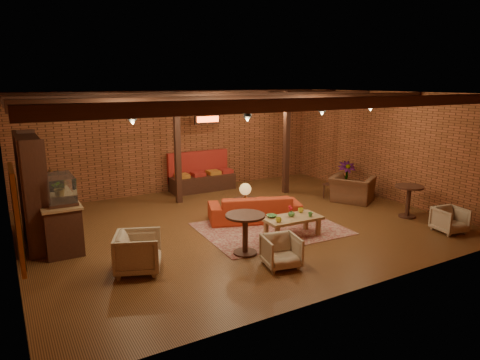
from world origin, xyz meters
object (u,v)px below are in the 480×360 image
round_table_left (245,227)px  sofa (254,208)px  side_table_book (332,185)px  round_table_right (409,196)px  armchair_right (352,185)px  armchair_far (450,219)px  armchair_a (138,250)px  side_table_lamp (245,192)px  plant_tall (348,146)px  coffee_table (292,219)px  armchair_b (281,250)px

round_table_left → sofa: bearing=53.4°
side_table_book → round_table_right: 2.44m
armchair_right → armchair_far: 3.10m
sofa → armchair_a: (-3.45, -1.49, 0.08)m
side_table_lamp → plant_tall: 4.25m
armchair_far → plant_tall: bearing=92.8°
coffee_table → round_table_left: bearing=-166.0°
armchair_b → armchair_far: armchair_b is taller
sofa → armchair_far: 4.65m
coffee_table → round_table_right: (3.49, -0.34, 0.16)m
coffee_table → armchair_a: armchair_a is taller
armchair_a → side_table_book: armchair_a is taller
side_table_lamp → round_table_left: (-1.15, -1.95, -0.16)m
round_table_left → plant_tall: bearing=26.9°
coffee_table → side_table_book: size_ratio=2.84×
round_table_left → armchair_a: round_table_left is taller
armchair_b → round_table_right: bearing=22.3°
coffee_table → armchair_far: bearing=-25.4°
armchair_right → side_table_book: (-0.28, 0.57, -0.09)m
round_table_left → side_table_book: 5.07m
round_table_left → armchair_far: (4.84, -1.26, -0.25)m
armchair_a → plant_tall: (7.41, 2.41, 1.10)m
side_table_book → round_table_right: bearing=-78.6°
sofa → plant_tall: plant_tall is taller
plant_tall → armchair_far: bearing=-96.1°
armchair_far → sofa: bearing=148.5°
round_table_left → armchair_a: size_ratio=1.02×
coffee_table → armchair_right: (3.29, 1.48, 0.10)m
side_table_lamp → round_table_right: 4.26m
round_table_left → armchair_far: round_table_left is taller
armchair_a → armchair_right: 7.06m
round_table_left → armchair_far: bearing=-14.6°
round_table_left → armchair_a: (-2.15, 0.27, -0.16)m
round_table_left → side_table_book: size_ratio=1.77×
side_table_lamp → plant_tall: (4.12, 0.72, 0.79)m
armchair_a → side_table_lamp: bearing=-40.8°
coffee_table → armchair_right: size_ratio=1.17×
armchair_b → armchair_far: size_ratio=1.03×
side_table_book → plant_tall: (0.81, 0.27, 1.10)m
side_table_book → armchair_far: armchair_far is taller
coffee_table → round_table_left: size_ratio=1.61×
sofa → armchair_b: (-1.02, -2.63, 0.00)m
sofa → side_table_book: bearing=-148.6°
round_table_right → side_table_lamp: bearing=152.9°
armchair_a → round_table_right: bearing=-69.9°
armchair_right → round_table_right: size_ratio=1.38×
armchair_b → armchair_right: (4.45, 2.71, 0.17)m
side_table_lamp → armchair_right: size_ratio=0.82×
armchair_far → round_table_right: bearing=94.8°
round_table_right → sofa: bearing=154.4°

